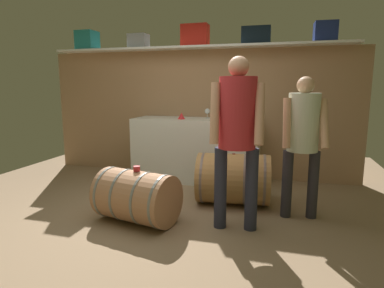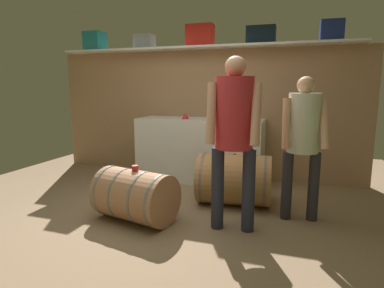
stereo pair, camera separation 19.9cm
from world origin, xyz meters
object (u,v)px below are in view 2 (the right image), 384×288
Objects in this scene: toolcase_navy at (332,31)px; winemaker_pouring at (234,126)px; toolcase_teal at (95,41)px; wine_glass at (212,112)px; visitor_tasting at (303,134)px; wine_barrel_near at (135,195)px; toolcase_black at (261,35)px; tasting_cup at (135,168)px; wine_bottle_amber at (228,109)px; work_cabinet at (200,150)px; toolcase_grey at (144,42)px; red_funnel at (185,116)px; wine_barrel_far at (234,179)px; toolcase_red at (200,35)px.

toolcase_navy reaches higher than winemaker_pouring.
wine_glass is at bearing -2.14° from toolcase_teal.
visitor_tasting is at bearing -104.38° from toolcase_navy.
toolcase_teal is 0.33× the size of wine_barrel_near.
toolcase_black is 5.75× the size of tasting_cup.
winemaker_pouring is at bearing -32.53° from toolcase_teal.
wine_bottle_amber is (-1.35, -0.25, -1.06)m from toolcase_navy.
toolcase_teal is 2.59m from work_cabinet.
toolcase_grey is at bearing 167.36° from work_cabinet.
wine_bottle_amber is 1.87m from tasting_cup.
toolcase_navy is at bearing 4.03° from toolcase_grey.
wine_glass is at bearing 36.41° from work_cabinet.
work_cabinet is 1.11× the size of winemaker_pouring.
toolcase_grey is at bearing 125.76° from wine_barrel_near.
wine_barrel_near is at bearing -47.20° from toolcase_teal.
wine_glass is at bearing -177.99° from toolcase_navy.
work_cabinet is 26.58× the size of tasting_cup.
red_funnel is (-0.34, -0.24, -0.05)m from wine_glass.
work_cabinet is (1.01, -0.23, -1.67)m from toolcase_grey.
toolcase_grey is 2.74× the size of red_funnel.
toolcase_black is 0.22× the size of work_cabinet.
red_funnel reaches higher than work_cabinet.
wine_barrel_far is 13.02× the size of tasting_cup.
toolcase_grey is at bearing 179.48° from toolcase_black.
tasting_cup is (1.74, -1.94, -1.60)m from toolcase_teal.
toolcase_red is at bearing 152.97° from wine_glass.
toolcase_red is at bearing 99.48° from wine_barrel_near.
toolcase_navy is at bearing 7.29° from work_cabinet.
toolcase_red reaches higher than visitor_tasting.
toolcase_grey is at bearing 141.76° from wine_barrel_far.
toolcase_black reaches higher than work_cabinet.
toolcase_navy is 2.34m from winemaker_pouring.
wine_bottle_amber is 0.36× the size of wine_barrel_far.
toolcase_teal reaches higher than red_funnel.
wine_glass is at bearing -1.68° from toolcase_grey.
toolcase_grey is 1.79m from wine_bottle_amber.
wine_glass is 1.36× the size of red_funnel.
work_cabinet is (-1.77, -0.23, -1.69)m from toolcase_navy.
wine_barrel_far is (0.55, -0.99, -0.75)m from wine_glass.
toolcase_red is at bearing 108.86° from work_cabinet.
red_funnel is at bearing -171.87° from toolcase_navy.
toolcase_grey is at bearing 170.05° from wine_bottle_amber.
visitor_tasting reaches higher than tasting_cup.
tasting_cup is at bearing 13.16° from wine_barrel_near.
visitor_tasting reaches higher than wine_glass.
toolcase_black is 3.73× the size of red_funnel.
wine_glass is at bearing 34.80° from red_funnel.
visitor_tasting is at bearing -31.10° from red_funnel.
toolcase_red reaches higher than wine_barrel_far.
wine_bottle_amber is at bearing -5.92° from toolcase_grey.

